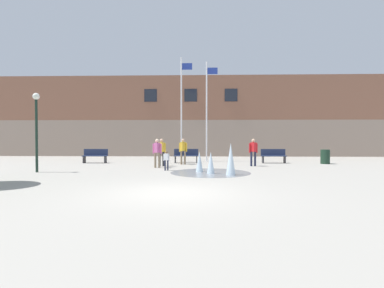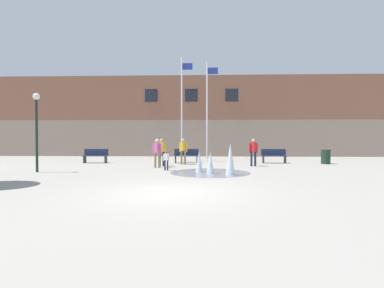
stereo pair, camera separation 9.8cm
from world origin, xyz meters
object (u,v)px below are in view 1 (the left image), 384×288
Objects in this scene: flagpole_left at (182,106)px; lamp_post_left_lane at (36,120)px; park_bench_near_trashcan at (186,156)px; flagpole_right at (207,108)px; trash_can at (325,157)px; adult_watching at (162,150)px; teen_by_trashcan at (253,150)px; adult_near_bench at (183,149)px; park_bench_far_right at (274,156)px; child_with_pink_shirt at (166,159)px; park_bench_center at (95,156)px; adult_in_red at (157,151)px.

lamp_post_left_lane is at bearing -134.23° from flagpole_left.
park_bench_near_trashcan is 9.04m from lamp_post_left_lane.
park_bench_near_trashcan is at bearing 38.68° from lamp_post_left_lane.
flagpole_right is 8.26m from trash_can.
teen_by_trashcan is at bearing -136.79° from adult_watching.
adult_near_bench is 3.93m from flagpole_right.
park_bench_far_right is 7.41m from adult_watching.
park_bench_center is at bearing -21.21° from child_with_pink_shirt.
park_bench_far_right is 0.42× the size of lamp_post_left_lane.
adult_watching reaches higher than child_with_pink_shirt.
adult_near_bench is (1.18, 1.14, 0.00)m from adult_watching.
park_bench_center is 10.14m from teen_by_trashcan.
adult_watching reaches higher than park_bench_center.
park_bench_center is 0.23× the size of flagpole_right.
flagpole_left is at bearing 14.51° from park_bench_center.
adult_watching is 5.21m from flagpole_right.
adult_in_red is 1.00× the size of teen_by_trashcan.
park_bench_near_trashcan is 3.69m from flagpole_right.
flagpole_right reaches higher than trash_can.
flagpole_right reaches higher than adult_in_red.
adult_watching is at bearing -105.19° from flagpole_left.
flagpole_right is (7.34, 1.45, 3.20)m from park_bench_center.
adult_near_bench is at bearing -82.29° from child_with_pink_shirt.
adult_in_red is at bearing -44.80° from child_with_pink_shirt.
park_bench_near_trashcan is 3.56m from adult_in_red.
park_bench_far_right is 13.90m from lamp_post_left_lane.
park_bench_far_right is 0.23× the size of flagpole_right.
flagpole_left reaches higher than teen_by_trashcan.
flagpole_left is at bearing -64.11° from adult_watching.
park_bench_center is at bearing -177.59° from park_bench_near_trashcan.
lamp_post_left_lane reaches higher than park_bench_center.
adult_near_bench is at bearing -168.26° from park_bench_far_right.
trash_can is (3.12, -0.50, -0.03)m from park_bench_far_right.
adult_watching is 1.00× the size of adult_near_bench.
adult_in_red is 1.61× the size of child_with_pink_shirt.
adult_watching is 1.77× the size of trash_can.
child_with_pink_shirt is 3.45m from adult_near_bench.
adult_watching is at bearing 29.84° from lamp_post_left_lane.
park_bench_center is 1.00× the size of park_bench_far_right.
child_with_pink_shirt is at bearing -156.93° from trash_can.
park_bench_center is 1.78× the size of trash_can.
park_bench_center is at bearing -168.86° from flagpole_right.
park_bench_near_trashcan is at bearing 25.70° from teen_by_trashcan.
adult_near_bench is 8.18m from lamp_post_left_lane.
adult_near_bench reaches higher than park_bench_far_right.
adult_in_red reaches higher than park_bench_center.
flagpole_right is 10.72m from lamp_post_left_lane.
flagpole_right is (1.76, 0.00, -0.16)m from flagpole_left.
flagpole_left is at bearing 16.32° from teen_by_trashcan.
adult_in_red is 6.12m from lamp_post_left_lane.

